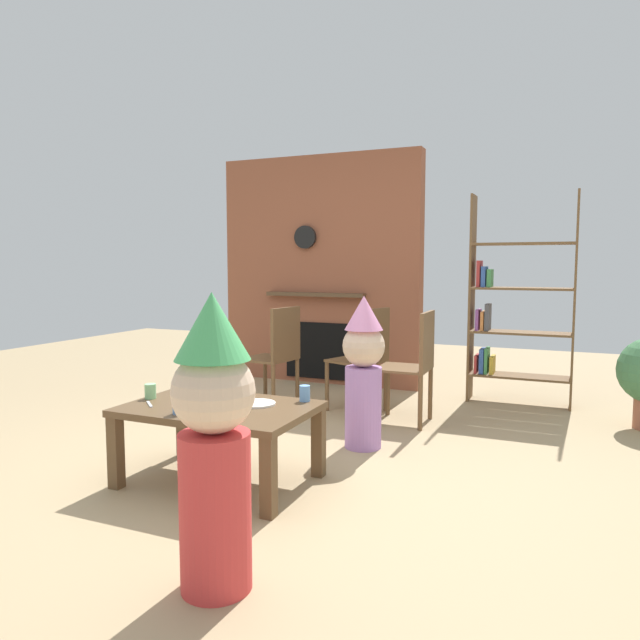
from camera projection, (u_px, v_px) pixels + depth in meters
ground_plane at (273, 468)px, 3.66m from camera, size 12.00×12.00×0.00m
brick_fireplace_feature at (320, 271)px, 6.24m from camera, size 2.20×0.28×2.40m
bookshelf at (512, 309)px, 5.30m from camera, size 0.90×0.28×1.90m
coffee_table at (219, 417)px, 3.39m from camera, size 1.07×0.72×0.46m
paper_cup_near_left at (213, 388)px, 3.62m from camera, size 0.06×0.06×0.09m
paper_cup_near_right at (305, 393)px, 3.48m from camera, size 0.06×0.06×0.10m
paper_cup_center at (179, 405)px, 3.19m from camera, size 0.07×0.07×0.10m
paper_cup_far_left at (150, 391)px, 3.55m from camera, size 0.07×0.07×0.09m
paper_plate_front at (188, 394)px, 3.64m from camera, size 0.18×0.18×0.01m
paper_plate_rear at (257, 403)px, 3.41m from camera, size 0.21×0.21×0.01m
birthday_cake_slice at (229, 415)px, 3.03m from camera, size 0.10×0.10×0.08m
table_fork at (150, 404)px, 3.40m from camera, size 0.12×0.11×0.01m
child_with_cone_hat at (214, 435)px, 2.25m from camera, size 0.32×0.32×1.17m
child_in_pink at (363, 368)px, 4.02m from camera, size 0.29×0.29×1.06m
dining_chair_left at (277, 351)px, 5.09m from camera, size 0.46×0.46×0.90m
dining_chair_middle at (365, 354)px, 4.97m from camera, size 0.52×0.52×0.90m
dining_chair_right at (415, 360)px, 4.63m from camera, size 0.40×0.40×0.90m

